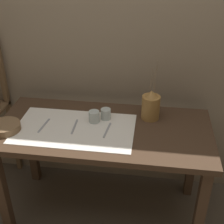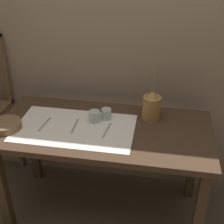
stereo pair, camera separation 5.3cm
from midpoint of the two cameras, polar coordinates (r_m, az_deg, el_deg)
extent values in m
plane|color=brown|center=(2.48, -2.00, -17.36)|extent=(12.00, 12.00, 0.00)
cube|color=gray|center=(2.19, -0.58, 13.58)|extent=(7.00, 0.06, 2.40)
cube|color=#422D1E|center=(2.00, -2.36, -3.35)|extent=(1.38, 0.66, 0.04)
cube|color=#422D1E|center=(2.23, -20.09, -13.68)|extent=(0.06, 0.06, 0.70)
cube|color=#422D1E|center=(2.04, 15.00, -17.54)|extent=(0.06, 0.06, 0.70)
cube|color=#422D1E|center=(2.59, -15.04, -5.71)|extent=(0.06, 0.06, 0.70)
cube|color=#422D1E|center=(2.43, 13.90, -8.19)|extent=(0.06, 0.06, 0.70)
cube|color=brown|center=(2.62, -18.88, 0.46)|extent=(0.04, 0.04, 1.20)
cube|color=white|center=(2.00, -7.60, -2.99)|extent=(0.76, 0.44, 0.00)
cylinder|color=olive|center=(2.06, 6.35, 0.84)|extent=(0.12, 0.12, 0.16)
cone|color=olive|center=(2.01, 6.51, 3.34)|extent=(0.09, 0.09, 0.04)
cylinder|color=#847056|center=(1.96, 6.98, 6.53)|extent=(0.05, 0.02, 0.20)
cylinder|color=#847056|center=(1.96, 7.23, 6.62)|extent=(0.01, 0.04, 0.22)
cylinder|color=#847056|center=(1.99, 6.90, 5.68)|extent=(0.01, 0.02, 0.13)
cylinder|color=#847056|center=(1.98, 6.43, 6.07)|extent=(0.01, 0.01, 0.16)
cylinder|color=brown|center=(2.07, -19.68, -2.64)|extent=(0.19, 0.19, 0.05)
cylinder|color=#B7C1BC|center=(2.03, -4.04, -0.84)|extent=(0.07, 0.07, 0.08)
cylinder|color=#B7C1BC|center=(2.06, -1.86, -0.38)|extent=(0.07, 0.07, 0.07)
cube|color=#939399|center=(2.05, -13.09, -2.43)|extent=(0.03, 0.17, 0.00)
cube|color=#939399|center=(2.01, -7.63, -2.66)|extent=(0.02, 0.17, 0.00)
cube|color=#939399|center=(1.96, -1.66, -3.31)|extent=(0.03, 0.17, 0.00)
camera|label=1|loc=(0.03, -90.79, -0.47)|focal=50.00mm
camera|label=2|loc=(0.03, 89.21, 0.47)|focal=50.00mm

